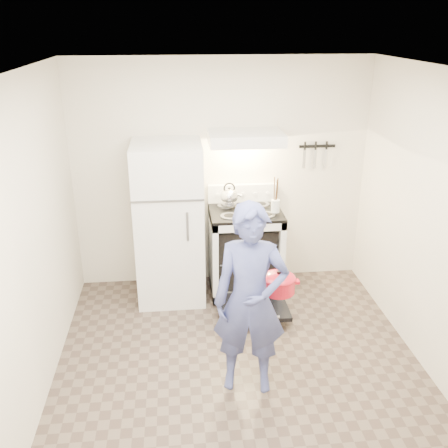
{
  "coord_description": "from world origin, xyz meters",
  "views": [
    {
      "loc": [
        -0.5,
        -3.42,
        2.82
      ],
      "look_at": [
        -0.05,
        1.0,
        1.0
      ],
      "focal_mm": 40.0,
      "sensor_mm": 36.0,
      "label": 1
    }
  ],
  "objects_px": {
    "person": "(250,301)",
    "dutch_oven": "(278,285)",
    "stove_body": "(245,252)",
    "refrigerator": "(169,223)",
    "tea_kettle": "(229,195)"
  },
  "relations": [
    {
      "from": "stove_body",
      "to": "person",
      "type": "xyz_separation_m",
      "value": [
        -0.19,
        -1.58,
        0.34
      ]
    },
    {
      "from": "refrigerator",
      "to": "person",
      "type": "relative_size",
      "value": 1.07
    },
    {
      "from": "stove_body",
      "to": "dutch_oven",
      "type": "height_order",
      "value": "dutch_oven"
    },
    {
      "from": "person",
      "to": "dutch_oven",
      "type": "xyz_separation_m",
      "value": [
        0.26,
        0.2,
        0.02
      ]
    },
    {
      "from": "refrigerator",
      "to": "person",
      "type": "height_order",
      "value": "refrigerator"
    },
    {
      "from": "stove_body",
      "to": "tea_kettle",
      "type": "xyz_separation_m",
      "value": [
        -0.16,
        0.11,
        0.63
      ]
    },
    {
      "from": "refrigerator",
      "to": "tea_kettle",
      "type": "xyz_separation_m",
      "value": [
        0.65,
        0.13,
        0.24
      ]
    },
    {
      "from": "person",
      "to": "dutch_oven",
      "type": "height_order",
      "value": "person"
    },
    {
      "from": "refrigerator",
      "to": "stove_body",
      "type": "xyz_separation_m",
      "value": [
        0.81,
        0.02,
        -0.39
      ]
    },
    {
      "from": "dutch_oven",
      "to": "stove_body",
      "type": "bearing_deg",
      "value": 93.19
    },
    {
      "from": "stove_body",
      "to": "dutch_oven",
      "type": "relative_size",
      "value": 2.68
    },
    {
      "from": "refrigerator",
      "to": "stove_body",
      "type": "bearing_deg",
      "value": 1.77
    },
    {
      "from": "refrigerator",
      "to": "stove_body",
      "type": "relative_size",
      "value": 1.85
    },
    {
      "from": "refrigerator",
      "to": "stove_body",
      "type": "distance_m",
      "value": 0.9
    },
    {
      "from": "refrigerator",
      "to": "tea_kettle",
      "type": "distance_m",
      "value": 0.7
    }
  ]
}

